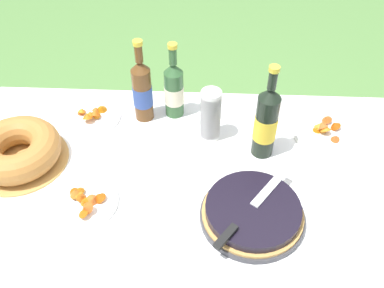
{
  "coord_description": "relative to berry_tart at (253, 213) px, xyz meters",
  "views": [
    {
      "loc": [
        0.06,
        -0.95,
        1.78
      ],
      "look_at": [
        0.02,
        0.09,
        0.78
      ],
      "focal_mm": 40.0,
      "sensor_mm": 36.0,
      "label": 1
    }
  ],
  "objects": [
    {
      "name": "serving_knife",
      "position": [
        -0.02,
        -0.02,
        0.04
      ],
      "size": [
        0.24,
        0.32,
        0.01
      ],
      "rotation": [
        0.0,
        0.0,
        0.94
      ],
      "color": "silver",
      "rests_on": "berry_tart"
    },
    {
      "name": "garden_table",
      "position": [
        -0.21,
        0.16,
        -0.1
      ],
      "size": [
        1.59,
        0.91,
        0.72
      ],
      "color": "brown",
      "rests_on": "ground_plane"
    },
    {
      "name": "ground_plane",
      "position": [
        -0.21,
        0.16,
        -0.75
      ],
      "size": [
        16.0,
        16.0,
        0.0
      ],
      "primitive_type": "plane",
      "color": "#568442"
    },
    {
      "name": "bundt_cake",
      "position": [
        -0.78,
        0.2,
        0.02
      ],
      "size": [
        0.33,
        0.33,
        0.11
      ],
      "color": "tan",
      "rests_on": "tablecloth"
    },
    {
      "name": "cider_bottle_amber",
      "position": [
        -0.38,
        0.46,
        0.1
      ],
      "size": [
        0.07,
        0.07,
        0.33
      ],
      "color": "brown",
      "rests_on": "tablecloth"
    },
    {
      "name": "juice_bottle_red",
      "position": [
        0.05,
        0.29,
        0.11
      ],
      "size": [
        0.08,
        0.08,
        0.35
      ],
      "color": "black",
      "rests_on": "tablecloth"
    },
    {
      "name": "snack_plate_right",
      "position": [
        -0.52,
        0.03,
        -0.01
      ],
      "size": [
        0.23,
        0.23,
        0.06
      ],
      "color": "white",
      "rests_on": "tablecloth"
    },
    {
      "name": "cup_stack",
      "position": [
        -0.13,
        0.36,
        0.07
      ],
      "size": [
        0.07,
        0.07,
        0.2
      ],
      "color": "white",
      "rests_on": "tablecloth"
    },
    {
      "name": "tablecloth",
      "position": [
        -0.21,
        0.16,
        -0.04
      ],
      "size": [
        1.6,
        0.92,
        0.1
      ],
      "color": "white",
      "rests_on": "garden_table"
    },
    {
      "name": "snack_plate_near",
      "position": [
        0.28,
        0.39,
        -0.01
      ],
      "size": [
        0.22,
        0.22,
        0.07
      ],
      "color": "white",
      "rests_on": "tablecloth"
    },
    {
      "name": "cider_bottle_green",
      "position": [
        -0.27,
        0.49,
        0.09
      ],
      "size": [
        0.07,
        0.07,
        0.3
      ],
      "color": "#2D562D",
      "rests_on": "tablecloth"
    },
    {
      "name": "snack_plate_far",
      "position": [
        -0.58,
        0.44,
        -0.01
      ],
      "size": [
        0.21,
        0.21,
        0.06
      ],
      "color": "white",
      "rests_on": "tablecloth"
    },
    {
      "name": "berry_tart",
      "position": [
        0.0,
        0.0,
        0.0
      ],
      "size": [
        0.32,
        0.32,
        0.06
      ],
      "color": "#38383D",
      "rests_on": "tablecloth"
    }
  ]
}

